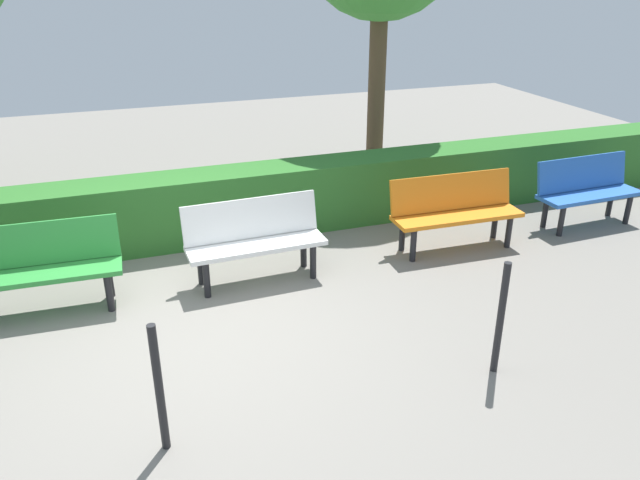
% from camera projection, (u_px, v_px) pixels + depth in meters
% --- Properties ---
extents(ground_plane, '(20.00, 20.00, 0.00)m').
position_uv_depth(ground_plane, '(191.00, 332.00, 5.71)').
color(ground_plane, gray).
extents(bench_blue, '(1.39, 0.51, 0.86)m').
position_uv_depth(bench_blue, '(586.00, 188.00, 7.88)').
color(bench_blue, blue).
rests_on(bench_blue, ground_plane).
extents(bench_orange, '(1.55, 0.52, 0.86)m').
position_uv_depth(bench_orange, '(455.00, 209.00, 7.23)').
color(bench_orange, orange).
rests_on(bench_orange, ground_plane).
extents(bench_white, '(1.46, 0.51, 0.86)m').
position_uv_depth(bench_white, '(254.00, 237.00, 6.49)').
color(bench_white, white).
rests_on(bench_white, ground_plane).
extents(bench_green, '(1.43, 0.52, 0.86)m').
position_uv_depth(bench_green, '(44.00, 264.00, 5.91)').
color(bench_green, '#2D8C38').
rests_on(bench_green, ground_plane).
extents(hedge_row, '(16.00, 0.59, 0.84)m').
position_uv_depth(hedge_row, '(242.00, 203.00, 7.59)').
color(hedge_row, '#2D6B28').
rests_on(hedge_row, ground_plane).
extents(railing_post_mid, '(0.06, 0.06, 1.00)m').
position_uv_depth(railing_post_mid, '(500.00, 318.00, 4.97)').
color(railing_post_mid, black).
rests_on(railing_post_mid, ground_plane).
extents(railing_post_far, '(0.06, 0.06, 1.00)m').
position_uv_depth(railing_post_far, '(159.00, 389.00, 4.16)').
color(railing_post_far, black).
rests_on(railing_post_far, ground_plane).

